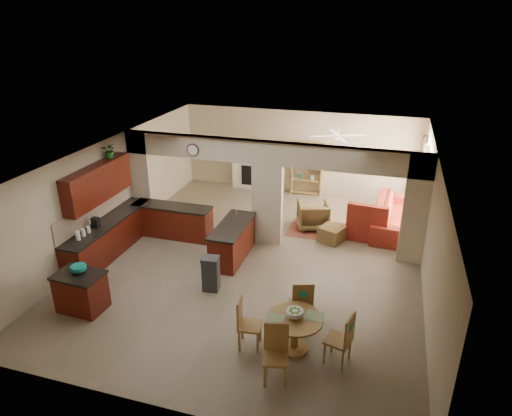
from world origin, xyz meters
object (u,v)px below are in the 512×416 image
(kitchen_island, at_px, (81,291))
(sofa, at_px, (395,215))
(armchair, at_px, (313,215))
(dining_table, at_px, (294,328))

(kitchen_island, xyz_separation_m, sofa, (6.18, 5.94, -0.01))
(sofa, xyz_separation_m, armchair, (-2.26, -0.62, -0.02))
(kitchen_island, bearing_deg, armchair, 56.74)
(kitchen_island, height_order, armchair, kitchen_island)
(kitchen_island, height_order, sofa, kitchen_island)
(kitchen_island, bearing_deg, dining_table, 3.60)
(dining_table, bearing_deg, kitchen_island, -179.55)
(kitchen_island, xyz_separation_m, armchair, (3.92, 5.32, -0.03))
(dining_table, distance_m, armchair, 5.32)
(dining_table, height_order, armchair, armchair)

